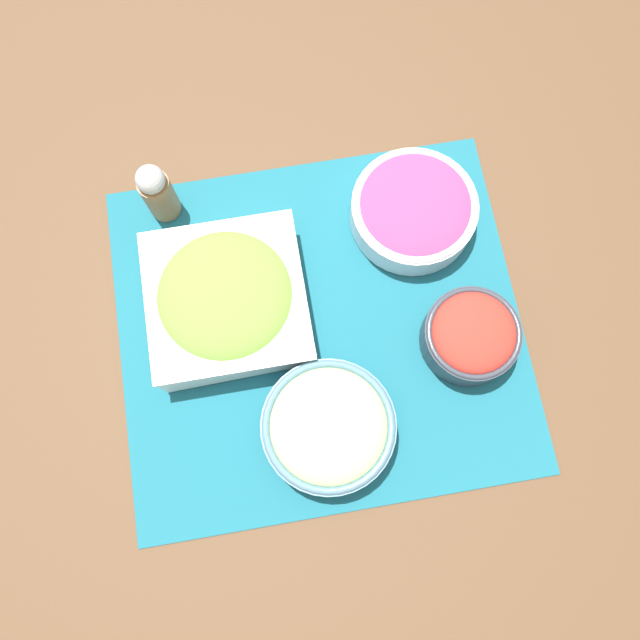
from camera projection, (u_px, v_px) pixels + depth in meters
ground_plane at (320, 327)px, 0.78m from camera, size 3.00×3.00×0.00m
placemat at (320, 326)px, 0.78m from camera, size 0.50×0.45×0.00m
lettuce_bowl at (227, 299)px, 0.75m from camera, size 0.19×0.19×0.07m
onion_bowl at (414, 209)px, 0.79m from camera, size 0.16×0.16×0.05m
cucumber_bowl at (328, 427)px, 0.72m from camera, size 0.16×0.16×0.06m
tomato_bowl at (471, 335)px, 0.74m from camera, size 0.12×0.12×0.06m
pepper_shaker at (157, 192)px, 0.77m from camera, size 0.04×0.04×0.10m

